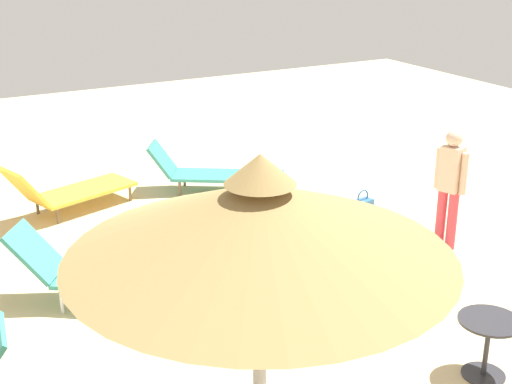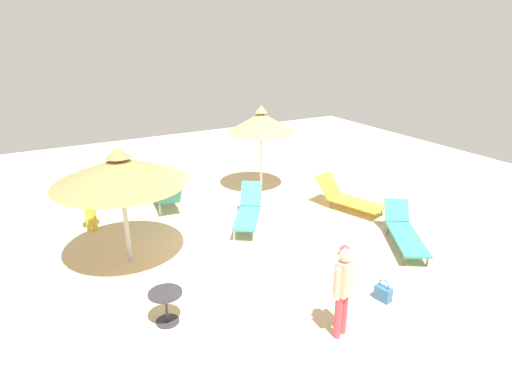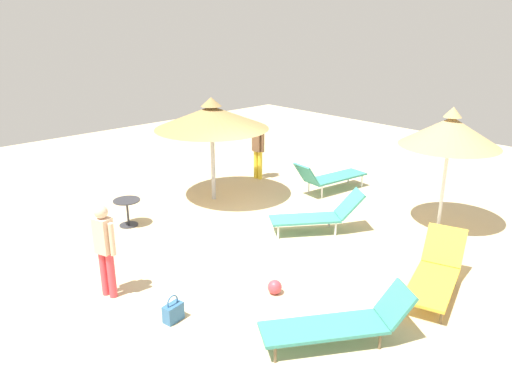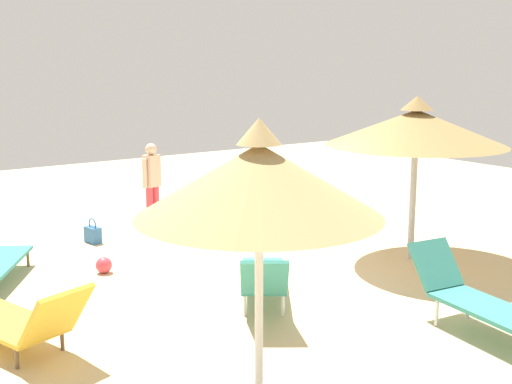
# 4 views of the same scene
# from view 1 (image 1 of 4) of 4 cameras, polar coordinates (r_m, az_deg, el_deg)

# --- Properties ---
(ground) EXTENTS (24.00, 24.00, 0.10)m
(ground) POSITION_cam_1_polar(r_m,az_deg,el_deg) (8.37, -3.55, -9.12)
(ground) COLOR beige
(parasol_umbrella_edge) EXTENTS (2.81, 2.81, 2.61)m
(parasol_umbrella_edge) POSITION_cam_1_polar(r_m,az_deg,el_deg) (5.04, 0.32, -2.26)
(parasol_umbrella_edge) COLOR #B2B2B7
(parasol_umbrella_edge) RESTS_ON ground
(lounge_chair_back) EXTENTS (1.65, 2.15, 0.80)m
(lounge_chair_back) POSITION_cam_1_polar(r_m,az_deg,el_deg) (11.64, -3.46, 1.60)
(lounge_chair_back) COLOR teal
(lounge_chair_back) RESTS_ON ground
(lounge_chair_near_left) EXTENTS (1.60, 1.95, 0.91)m
(lounge_chair_near_left) POSITION_cam_1_polar(r_m,az_deg,el_deg) (8.34, -12.67, -6.15)
(lounge_chair_near_left) COLOR teal
(lounge_chair_near_left) RESTS_ON ground
(lounge_chair_center) EXTENTS (1.24, 2.08, 0.88)m
(lounge_chair_center) POSITION_cam_1_polar(r_m,az_deg,el_deg) (11.11, -14.76, 0.17)
(lounge_chair_center) COLOR gold
(lounge_chair_center) RESTS_ON ground
(person_standing_near_right) EXTENTS (0.44, 0.29, 1.62)m
(person_standing_near_right) POSITION_cam_1_polar(r_m,az_deg,el_deg) (9.73, 15.09, 0.75)
(person_standing_near_right) COLOR #D83F4C
(person_standing_near_right) RESTS_ON ground
(handbag) EXTENTS (0.23, 0.34, 0.45)m
(handbag) POSITION_cam_1_polar(r_m,az_deg,el_deg) (10.73, 8.40, -1.27)
(handbag) COLOR #336699
(handbag) RESTS_ON ground
(side_table_round) EXTENTS (0.59, 0.59, 0.61)m
(side_table_round) POSITION_cam_1_polar(r_m,az_deg,el_deg) (7.25, 17.86, -10.90)
(side_table_round) COLOR #2D2D33
(side_table_round) RESTS_ON ground
(beach_ball) EXTENTS (0.25, 0.25, 0.25)m
(beach_ball) POSITION_cam_1_polar(r_m,az_deg,el_deg) (10.28, -0.97, -2.22)
(beach_ball) COLOR #D83F4C
(beach_ball) RESTS_ON ground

